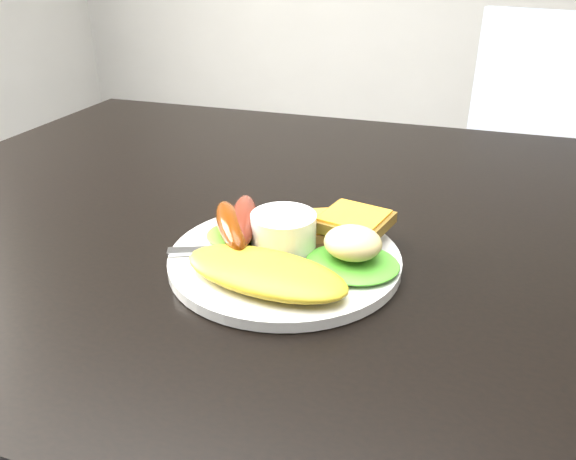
{
  "coord_description": "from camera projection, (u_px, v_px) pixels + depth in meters",
  "views": [
    {
      "loc": [
        0.1,
        -0.57,
        1.02
      ],
      "look_at": [
        -0.05,
        -0.12,
        0.78
      ],
      "focal_mm": 35.0,
      "sensor_mm": 36.0,
      "label": 1
    }
  ],
  "objects": [
    {
      "name": "lettuce_right",
      "position": [
        352.0,
        263.0,
        0.51
      ],
      "size": [
        0.09,
        0.08,
        0.01
      ],
      "primitive_type": "ellipsoid",
      "rotation": [
        0.0,
        0.0,
        0.04
      ],
      "color": "green",
      "rests_on": "plate"
    },
    {
      "name": "dining_table",
      "position": [
        361.0,
        232.0,
        0.65
      ],
      "size": [
        1.2,
        0.8,
        0.04
      ],
      "primitive_type": "cube",
      "color": "black",
      "rests_on": "ground"
    },
    {
      "name": "potato_salad",
      "position": [
        353.0,
        243.0,
        0.5
      ],
      "size": [
        0.05,
        0.05,
        0.03
      ],
      "primitive_type": "ellipsoid",
      "rotation": [
        0.0,
        0.0,
        -0.04
      ],
      "color": "beige",
      "rests_on": "lettuce_right"
    },
    {
      "name": "lettuce_left",
      "position": [
        242.0,
        235.0,
        0.56
      ],
      "size": [
        0.08,
        0.07,
        0.01
      ],
      "primitive_type": "ellipsoid",
      "rotation": [
        0.0,
        0.0,
        0.12
      ],
      "color": "#5C8C1F",
      "rests_on": "plate"
    },
    {
      "name": "person",
      "position": [
        466.0,
        31.0,
        1.31
      ],
      "size": [
        0.68,
        0.52,
        1.71
      ],
      "primitive_type": "imported",
      "rotation": [
        0.0,
        0.0,
        2.95
      ],
      "color": "navy",
      "rests_on": "ground"
    },
    {
      "name": "plate",
      "position": [
        285.0,
        259.0,
        0.54
      ],
      "size": [
        0.22,
        0.22,
        0.01
      ],
      "primitive_type": "cylinder",
      "color": "white",
      "rests_on": "dining_table"
    },
    {
      "name": "dining_chair",
      "position": [
        532.0,
        211.0,
        1.37
      ],
      "size": [
        0.48,
        0.48,
        0.04
      ],
      "primitive_type": "cube",
      "rotation": [
        0.0,
        0.0,
        -0.37
      ],
      "color": "tan",
      "rests_on": "ground"
    },
    {
      "name": "sausage_b",
      "position": [
        244.0,
        220.0,
        0.55
      ],
      "size": [
        0.06,
        0.11,
        0.03
      ],
      "primitive_type": "ellipsoid",
      "rotation": [
        0.0,
        0.0,
        0.33
      ],
      "color": "maroon",
      "rests_on": "lettuce_left"
    },
    {
      "name": "sausage_a",
      "position": [
        231.0,
        225.0,
        0.54
      ],
      "size": [
        0.08,
        0.1,
        0.03
      ],
      "primitive_type": "ellipsoid",
      "rotation": [
        0.0,
        0.0,
        0.57
      ],
      "color": "#68360A",
      "rests_on": "lettuce_left"
    },
    {
      "name": "ramekin",
      "position": [
        283.0,
        232.0,
        0.54
      ],
      "size": [
        0.08,
        0.08,
        0.04
      ],
      "primitive_type": "cylinder",
      "rotation": [
        0.0,
        0.0,
        -0.24
      ],
      "color": "white",
      "rests_on": "plate"
    },
    {
      "name": "toast_b",
      "position": [
        354.0,
        222.0,
        0.55
      ],
      "size": [
        0.08,
        0.08,
        0.01
      ],
      "primitive_type": "cube",
      "rotation": [
        0.0,
        0.0,
        -0.23
      ],
      "color": "brown",
      "rests_on": "toast_a"
    },
    {
      "name": "omelette",
      "position": [
        265.0,
        272.0,
        0.48
      ],
      "size": [
        0.16,
        0.1,
        0.02
      ],
      "primitive_type": "ellipsoid",
      "rotation": [
        0.0,
        0.0,
        -0.16
      ],
      "color": "gold",
      "rests_on": "plate"
    },
    {
      "name": "toast_a",
      "position": [
        324.0,
        226.0,
        0.57
      ],
      "size": [
        0.09,
        0.09,
        0.01
      ],
      "primitive_type": "cube",
      "rotation": [
        0.0,
        0.0,
        0.44
      ],
      "color": "brown",
      "rests_on": "plate"
    },
    {
      "name": "fork",
      "position": [
        248.0,
        249.0,
        0.54
      ],
      "size": [
        0.15,
        0.07,
        0.0
      ],
      "primitive_type": "cube",
      "rotation": [
        0.0,
        0.0,
        0.39
      ],
      "color": "#ADAFB7",
      "rests_on": "plate"
    }
  ]
}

